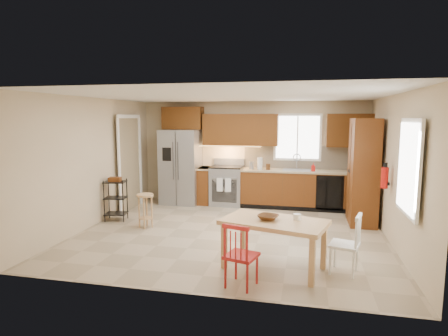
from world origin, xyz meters
The scene contains 33 objects.
floor centered at (0.00, 0.00, 0.00)m, with size 5.50×5.50×0.00m, color tan.
ceiling centered at (0.00, 0.00, 2.50)m, with size 5.50×5.00×0.02m, color silver.
wall_back centered at (0.00, 2.50, 1.25)m, with size 5.50×0.02×2.50m, color #CCB793.
wall_front centered at (0.00, -2.50, 1.25)m, with size 5.50×0.02×2.50m, color #CCB793.
wall_left centered at (-2.75, 0.00, 1.25)m, with size 0.02×5.00×2.50m, color #CCB793.
wall_right centered at (2.75, 0.00, 1.25)m, with size 0.02×5.00×2.50m, color #CCB793.
refrigerator centered at (-1.70, 2.12, 0.91)m, with size 0.92×0.75×1.82m, color gray.
range_stove centered at (-0.55, 2.19, 0.46)m, with size 0.76×0.63×0.92m, color gray.
base_cabinet_narrow centered at (-1.10, 2.20, 0.45)m, with size 0.30×0.60×0.90m, color #602E11.
base_cabinet_run centered at (1.29, 2.20, 0.45)m, with size 2.92×0.60×0.90m, color #602E11.
dishwasher centered at (1.85, 1.91, 0.45)m, with size 0.60×0.02×0.78m, color black.
backsplash centered at (1.29, 2.48, 1.18)m, with size 2.92×0.03×0.55m, color beige.
upper_over_fridge centered at (-1.70, 2.33, 2.10)m, with size 1.00×0.35×0.55m, color #5A2E0F.
upper_left_block centered at (-0.25, 2.33, 1.83)m, with size 1.80×0.35×0.75m, color #5A2E0F.
upper_right_block centered at (2.25, 2.33, 1.83)m, with size 1.00×0.35×0.75m, color #5A2E0F.
window_back centered at (1.10, 2.48, 1.65)m, with size 1.12×0.04×1.12m, color white.
sink centered at (1.10, 2.20, 0.86)m, with size 0.62×0.46×0.16m, color gray.
undercab_glow centered at (-0.55, 2.30, 1.43)m, with size 1.60×0.30×0.01m, color #FFBF66.
soap_bottle centered at (1.48, 2.10, 1.00)m, with size 0.09×0.09×0.19m, color #B3110C.
paper_towel centered at (0.25, 2.15, 1.04)m, with size 0.12×0.12×0.28m, color white.
canister_steel centered at (0.05, 2.15, 0.99)m, with size 0.11×0.11×0.18m, color gray.
canister_wood centered at (0.45, 2.12, 0.97)m, with size 0.10×0.10×0.14m, color #522E15.
pantry centered at (2.43, 1.20, 1.05)m, with size 0.50×0.95×2.10m, color #602E11.
fire_extinguisher centered at (2.63, 0.15, 1.10)m, with size 0.12×0.12×0.36m, color #B3110C.
window_right centered at (2.68, -1.15, 1.45)m, with size 0.04×1.02×1.32m, color white.
doorway centered at (-2.67, 1.30, 1.05)m, with size 0.04×0.95×2.10m, color #8C7A59.
dining_table centered at (0.91, -1.49, 0.34)m, with size 1.41×0.79×0.69m, color tan, non-canonical shape.
chair_red centered at (0.56, -2.14, 0.41)m, with size 0.39×0.39×0.83m, color #A91C1A, non-canonical shape.
chair_white centered at (1.86, -1.44, 0.41)m, with size 0.39×0.39×0.83m, color white, non-canonical shape.
table_bowl centered at (0.82, -1.49, 0.70)m, with size 0.29×0.29×0.07m, color #522E15.
table_jar centered at (1.21, -1.40, 0.72)m, with size 0.09×0.09×0.11m, color white.
bar_stool centered at (-1.69, -0.03, 0.33)m, with size 0.32×0.32×0.66m, color tan, non-canonical shape.
utility_cart centered at (-2.50, 0.32, 0.43)m, with size 0.43×0.33×0.86m, color black, non-canonical shape.
Camera 1 is at (1.31, -6.58, 2.12)m, focal length 30.00 mm.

